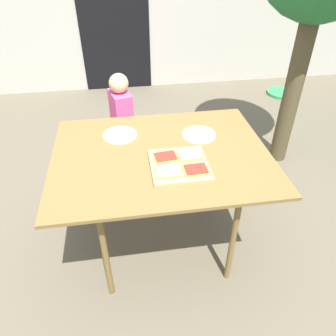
# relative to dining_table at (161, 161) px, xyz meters

# --- Properties ---
(ground_plane) EXTENTS (16.00, 16.00, 0.00)m
(ground_plane) POSITION_rel_dining_table_xyz_m (0.00, 0.00, -0.70)
(ground_plane) COLOR #655C49
(house_door) EXTENTS (0.90, 0.02, 2.00)m
(house_door) POSITION_rel_dining_table_xyz_m (-0.21, 2.89, 0.30)
(house_door) COLOR black
(house_door) RESTS_ON ground
(dining_table) EXTENTS (1.28, 0.99, 0.76)m
(dining_table) POSITION_rel_dining_table_xyz_m (0.00, 0.00, 0.00)
(dining_table) COLOR brown
(dining_table) RESTS_ON ground
(cutting_board) EXTENTS (0.32, 0.33, 0.02)m
(cutting_board) POSITION_rel_dining_table_xyz_m (0.08, -0.15, 0.07)
(cutting_board) COLOR tan
(cutting_board) RESTS_ON dining_table
(pizza_slice_near_left) EXTENTS (0.14, 0.11, 0.01)m
(pizza_slice_near_left) POSITION_rel_dining_table_xyz_m (0.01, -0.22, 0.09)
(pizza_slice_near_left) COLOR gold
(pizza_slice_near_left) RESTS_ON cutting_board
(pizza_slice_far_right) EXTENTS (0.14, 0.11, 0.01)m
(pizza_slice_far_right) POSITION_rel_dining_table_xyz_m (0.15, -0.08, 0.09)
(pizza_slice_far_right) COLOR gold
(pizza_slice_far_right) RESTS_ON cutting_board
(pizza_slice_far_left) EXTENTS (0.15, 0.12, 0.01)m
(pizza_slice_far_left) POSITION_rel_dining_table_xyz_m (0.01, -0.08, 0.09)
(pizza_slice_far_left) COLOR gold
(pizza_slice_far_left) RESTS_ON cutting_board
(pizza_slice_near_right) EXTENTS (0.14, 0.11, 0.01)m
(pizza_slice_near_right) POSITION_rel_dining_table_xyz_m (0.16, -0.23, 0.09)
(pizza_slice_near_right) COLOR gold
(pizza_slice_near_right) RESTS_ON cutting_board
(plate_white_right) EXTENTS (0.22, 0.22, 0.01)m
(plate_white_right) POSITION_rel_dining_table_xyz_m (0.27, 0.17, 0.06)
(plate_white_right) COLOR white
(plate_white_right) RESTS_ON dining_table
(plate_white_left) EXTENTS (0.22, 0.22, 0.01)m
(plate_white_left) POSITION_rel_dining_table_xyz_m (-0.23, 0.24, 0.06)
(plate_white_left) COLOR white
(plate_white_left) RESTS_ON dining_table
(child_left) EXTENTS (0.20, 0.27, 0.95)m
(child_left) POSITION_rel_dining_table_xyz_m (-0.21, 0.83, -0.17)
(child_left) COLOR #483736
(child_left) RESTS_ON ground
(garden_hose_coil) EXTENTS (0.39, 0.39, 0.04)m
(garden_hose_coil) POSITION_rel_dining_table_xyz_m (1.98, 2.32, -0.69)
(garden_hose_coil) COLOR green
(garden_hose_coil) RESTS_ON ground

